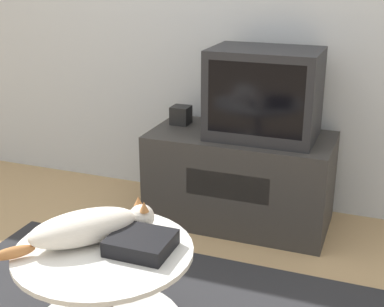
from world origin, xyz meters
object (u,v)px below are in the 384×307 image
(tv, at_px, (264,94))
(speaker, at_px, (181,115))
(cat, at_px, (89,227))
(dvd_box, at_px, (141,243))

(tv, bearing_deg, speaker, 172.41)
(tv, relative_size, cat, 1.22)
(tv, relative_size, dvd_box, 2.67)
(speaker, bearing_deg, tv, -7.59)
(dvd_box, bearing_deg, tv, 84.68)
(dvd_box, height_order, cat, cat)
(tv, bearing_deg, cat, -104.02)
(tv, height_order, speaker, tv)
(dvd_box, distance_m, cat, 0.20)
(speaker, distance_m, dvd_box, 1.39)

